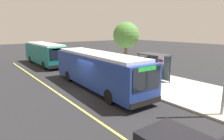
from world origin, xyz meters
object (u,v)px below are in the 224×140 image
Objects in this scene: waiting_bench at (153,75)px; pedestrian_commuter at (145,77)px; transit_bus_main at (98,69)px; transit_bus_second at (45,53)px; route_sign_post at (160,70)px.

pedestrian_commuter is (1.33, -2.50, 0.48)m from waiting_bench.
transit_bus_main reaches higher than waiting_bench.
route_sign_post is at bearing 7.09° from transit_bus_second.
pedestrian_commuter is (16.37, 2.52, -0.50)m from transit_bus_second.
route_sign_post reaches higher than pedestrian_commuter.
transit_bus_second and route_sign_post have the same top height.
waiting_bench is 2.87m from pedestrian_commuter.
pedestrian_commuter reaches higher than waiting_bench.
transit_bus_second is at bearing -161.56° from waiting_bench.
transit_bus_second is 15.89m from waiting_bench.
route_sign_post is (3.08, -2.76, 1.32)m from waiting_bench.
transit_bus_main is 3.84m from pedestrian_commuter.
pedestrian_commuter is (-1.75, 0.27, -0.84)m from route_sign_post.
pedestrian_commuter is at bearing 44.31° from transit_bus_main.
transit_bus_second reaches higher than waiting_bench.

